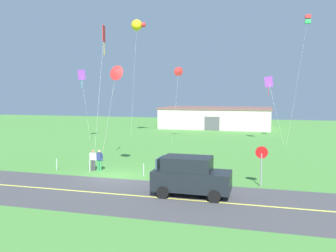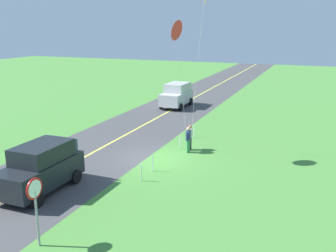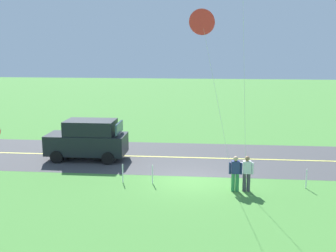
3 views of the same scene
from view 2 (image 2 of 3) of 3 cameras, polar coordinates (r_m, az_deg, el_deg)
name	(u,v)px [view 2 (image 2 of 3)]	position (r m, az deg, el deg)	size (l,w,h in m)	color
ground_plane	(155,160)	(22.62, -1.99, -5.04)	(120.00, 120.00, 0.10)	#478438
asphalt_road	(95,151)	(24.42, -10.63, -3.66)	(120.00, 7.00, 0.00)	#424244
road_centre_stripe	(95,151)	(24.42, -10.63, -3.65)	(120.00, 0.16, 0.00)	#E5E04C
car_suv_foreground	(41,167)	(19.03, -18.20, -5.81)	(4.40, 2.12, 2.24)	black
car_parked_west_far	(177,95)	(36.84, 1.28, 4.61)	(4.40, 2.12, 2.24)	#B7B7BC
stop_sign	(35,199)	(14.23, -18.94, -10.09)	(0.76, 0.08, 2.56)	gray
person_adult_near	(190,137)	(24.05, 3.25, -1.56)	(0.58, 0.22, 1.60)	#3F3F47
person_adult_companion	(188,139)	(23.58, 2.99, -1.89)	(0.58, 0.22, 1.60)	#338C4C
kite_blue_mid	(176,30)	(21.24, 1.13, 13.88)	(2.14, 0.58, 7.86)	silver
fence_post_0	(194,131)	(26.83, 3.82, -0.77)	(0.05, 0.05, 0.90)	silver
fence_post_1	(180,142)	(24.32, 1.79, -2.37)	(0.05, 0.05, 0.90)	silver
fence_post_2	(153,164)	(20.62, -2.27, -5.55)	(0.05, 0.05, 0.90)	silver
fence_post_3	(141,173)	(19.44, -3.97, -6.86)	(0.05, 0.05, 0.90)	silver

